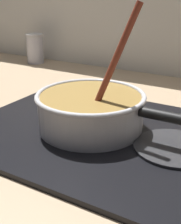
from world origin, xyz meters
name	(u,v)px	position (x,y,z in m)	size (l,w,h in m)	color
ground	(53,188)	(0.00, 0.00, -0.02)	(2.40, 1.60, 0.04)	#9E8466
hob_plate	(90,130)	(-0.04, 0.20, 0.01)	(0.56, 0.48, 0.01)	black
burner_ring	(90,126)	(-0.04, 0.20, 0.02)	(0.20, 0.20, 0.01)	#592D0C
spare_burner	(174,147)	(0.16, 0.20, 0.01)	(0.17, 0.17, 0.01)	#262628
cooking_pan	(91,110)	(-0.04, 0.20, 0.06)	(0.37, 0.25, 0.29)	silver
condiment_jar	(35,48)	(-0.62, 0.69, 0.06)	(0.08, 0.08, 0.13)	silver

